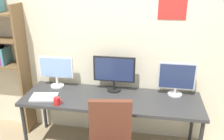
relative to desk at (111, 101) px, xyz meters
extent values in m
cube|color=beige|center=(0.00, 0.42, 0.61)|extent=(4.61, 0.10, 2.60)
cube|color=red|center=(0.67, 0.37, 1.20)|extent=(0.33, 0.01, 0.46)
cube|color=#333333|center=(0.00, 0.00, 0.03)|extent=(2.21, 0.68, 0.04)
cylinder|color=#262628|center=(-1.05, -0.29, -0.34)|extent=(0.04, 0.04, 0.70)
cylinder|color=#262628|center=(-1.05, 0.29, -0.34)|extent=(0.04, 0.04, 0.70)
cylinder|color=#262628|center=(1.05, 0.29, -0.34)|extent=(0.04, 0.04, 0.70)
cube|color=brown|center=(-1.25, 0.23, 0.23)|extent=(0.03, 0.28, 1.83)
cube|color=#8C338C|center=(-1.54, 0.24, 0.43)|extent=(0.05, 0.22, 0.19)
cube|color=teal|center=(-1.49, 0.23, 0.45)|extent=(0.03, 0.22, 0.23)
cube|color=#592D1E|center=(0.08, -0.54, 0.06)|extent=(0.45, 0.13, 0.48)
cylinder|color=silver|center=(-0.78, 0.21, 0.06)|extent=(0.18, 0.18, 0.02)
cylinder|color=silver|center=(-0.78, 0.21, 0.13)|extent=(0.03, 0.03, 0.12)
cube|color=silver|center=(-0.78, 0.21, 0.33)|extent=(0.46, 0.03, 0.29)
cube|color=#8CB2F2|center=(-0.78, 0.20, 0.33)|extent=(0.43, 0.01, 0.26)
cylinder|color=black|center=(0.00, 0.21, 0.06)|extent=(0.18, 0.18, 0.02)
cylinder|color=black|center=(0.00, 0.21, 0.13)|extent=(0.03, 0.03, 0.11)
cube|color=black|center=(0.00, 0.21, 0.35)|extent=(0.54, 0.03, 0.33)
cube|color=navy|center=(0.00, 0.20, 0.35)|extent=(0.50, 0.01, 0.30)
cylinder|color=silver|center=(0.78, 0.21, 0.06)|extent=(0.18, 0.18, 0.02)
cylinder|color=silver|center=(0.78, 0.21, 0.10)|extent=(0.03, 0.03, 0.07)
cube|color=silver|center=(0.78, 0.21, 0.31)|extent=(0.46, 0.03, 0.34)
cube|color=navy|center=(0.78, 0.20, 0.31)|extent=(0.42, 0.01, 0.31)
cube|color=black|center=(0.00, -0.23, 0.06)|extent=(0.37, 0.13, 0.02)
ellipsoid|color=black|center=(0.23, -0.17, 0.07)|extent=(0.06, 0.10, 0.03)
cube|color=silver|center=(-0.82, -0.14, 0.06)|extent=(0.35, 0.27, 0.02)
cylinder|color=red|center=(-0.60, -0.27, 0.10)|extent=(0.08, 0.08, 0.09)
torus|color=red|center=(-0.56, -0.27, 0.10)|extent=(0.06, 0.01, 0.06)
camera|label=1|loc=(0.45, -2.67, 1.47)|focal=39.28mm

